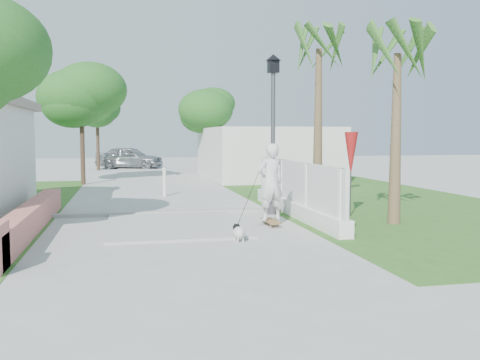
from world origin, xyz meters
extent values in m
plane|color=#B7B7B2|center=(0.00, 0.00, 0.00)|extent=(90.00, 90.00, 0.00)
cube|color=#B7B7B2|center=(0.00, 20.00, 0.03)|extent=(3.20, 36.00, 0.06)
cube|color=#999993|center=(0.00, 6.00, 0.05)|extent=(6.50, 0.25, 0.10)
cube|color=#30611E|center=(7.00, 8.00, 0.01)|extent=(8.00, 20.00, 0.01)
cube|color=tan|center=(-3.30, 4.00, 0.30)|extent=(0.45, 8.00, 0.60)
cube|color=white|center=(3.40, 5.00, 0.20)|extent=(0.35, 7.00, 0.40)
cube|color=white|center=(3.40, 5.00, 0.95)|extent=(0.10, 7.00, 1.10)
cube|color=white|center=(3.40, 1.80, 0.75)|extent=(0.14, 0.14, 1.50)
cube|color=white|center=(3.40, 4.00, 0.75)|extent=(0.14, 0.14, 1.50)
cube|color=white|center=(3.40, 6.20, 0.75)|extent=(0.14, 0.14, 1.50)
cube|color=white|center=(3.40, 8.20, 0.75)|extent=(0.14, 0.14, 1.50)
cube|color=silver|center=(6.00, 18.00, 1.30)|extent=(6.00, 8.00, 2.60)
cylinder|color=#59595E|center=(2.90, 5.50, 0.15)|extent=(0.36, 0.36, 0.30)
cylinder|color=#59595E|center=(2.90, 5.50, 2.00)|extent=(0.12, 0.12, 4.00)
cube|color=black|center=(2.90, 5.50, 4.10)|extent=(0.28, 0.28, 0.35)
cone|color=black|center=(2.90, 5.50, 4.35)|extent=(0.44, 0.44, 0.18)
cylinder|color=white|center=(0.20, 10.00, 0.50)|extent=(0.12, 0.12, 1.00)
sphere|color=white|center=(0.20, 10.00, 1.02)|extent=(0.14, 0.14, 0.14)
cylinder|color=#59595E|center=(4.80, 4.50, 1.00)|extent=(0.04, 0.04, 2.00)
cone|color=#B5191A|center=(4.80, 4.50, 1.70)|extent=(0.36, 0.36, 1.20)
cylinder|color=#4C3826|center=(-3.00, 16.00, 1.92)|extent=(0.20, 0.20, 3.85)
ellipsoid|color=#25601B|center=(-3.00, 16.00, 3.58)|extent=(3.40, 3.40, 2.55)
ellipsoid|color=#25601B|center=(-2.80, 15.80, 3.92)|extent=(2.89, 2.89, 2.18)
ellipsoid|color=#25601B|center=(-3.20, 16.20, 4.28)|extent=(2.55, 2.55, 1.90)
cylinder|color=#4C3826|center=(3.20, 20.00, 1.75)|extent=(0.20, 0.20, 3.50)
ellipsoid|color=#25601B|center=(3.20, 20.00, 3.25)|extent=(3.00, 3.00, 2.25)
ellipsoid|color=#25601B|center=(3.40, 19.80, 3.60)|extent=(2.55, 2.55, 1.92)
ellipsoid|color=#25601B|center=(3.00, 20.20, 3.95)|extent=(2.25, 2.25, 1.68)
cylinder|color=#4C3826|center=(-2.80, 26.00, 1.92)|extent=(0.20, 0.20, 3.85)
ellipsoid|color=#25601B|center=(-2.80, 26.00, 3.58)|extent=(3.20, 3.20, 2.40)
ellipsoid|color=#25601B|center=(-2.60, 25.80, 3.92)|extent=(2.72, 2.72, 2.05)
ellipsoid|color=#25601B|center=(-3.00, 26.20, 4.28)|extent=(2.40, 2.40, 1.79)
cone|color=brown|center=(4.60, 6.50, 2.40)|extent=(0.32, 0.32, 4.80)
cone|color=brown|center=(5.40, 3.20, 2.10)|extent=(0.32, 0.32, 4.20)
cube|color=olive|center=(2.33, 3.66, 0.11)|extent=(0.46, 1.02, 0.03)
imported|color=silver|center=(2.33, 3.66, 1.07)|extent=(0.76, 0.58, 1.89)
cylinder|color=gray|center=(2.24, 3.30, 0.04)|extent=(0.03, 0.07, 0.07)
cylinder|color=gray|center=(2.42, 3.30, 0.04)|extent=(0.03, 0.07, 0.07)
cylinder|color=gray|center=(2.24, 4.01, 0.04)|extent=(0.03, 0.07, 0.07)
cylinder|color=gray|center=(2.42, 4.01, 0.04)|extent=(0.03, 0.07, 0.07)
ellipsoid|color=silver|center=(1.14, 1.80, 0.19)|extent=(0.27, 0.42, 0.25)
sphere|color=black|center=(1.13, 1.99, 0.27)|extent=(0.16, 0.16, 0.16)
sphere|color=silver|center=(1.12, 2.07, 0.25)|extent=(0.08, 0.08, 0.08)
cone|color=black|center=(1.09, 1.99, 0.34)|extent=(0.05, 0.05, 0.06)
cone|color=black|center=(1.17, 2.00, 0.34)|extent=(0.05, 0.05, 0.06)
cylinder|color=silver|center=(1.08, 1.89, 0.06)|extent=(0.03, 0.03, 0.11)
cylinder|color=silver|center=(1.19, 1.90, 0.06)|extent=(0.03, 0.03, 0.11)
cylinder|color=silver|center=(1.09, 1.70, 0.06)|extent=(0.03, 0.03, 0.11)
cylinder|color=silver|center=(1.21, 1.71, 0.06)|extent=(0.03, 0.03, 0.11)
cylinder|color=silver|center=(1.16, 1.61, 0.26)|extent=(0.03, 0.10, 0.10)
imported|color=#ACAEB4|center=(-0.84, 27.05, 0.74)|extent=(4.71, 3.24, 1.49)
camera|label=1|loc=(-1.16, -8.91, 2.21)|focal=40.00mm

